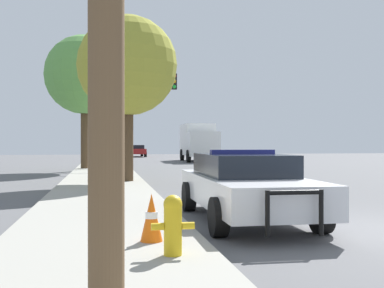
% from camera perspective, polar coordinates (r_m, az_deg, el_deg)
% --- Properties ---
extents(sidewalk_left, '(3.00, 110.00, 0.13)m').
position_cam_1_polar(sidewalk_left, '(7.71, -10.68, -10.83)').
color(sidewalk_left, '#99968C').
rests_on(sidewalk_left, ground_plane).
extents(police_car, '(2.06, 5.02, 1.39)m').
position_cam_1_polar(police_car, '(9.59, 6.30, -4.80)').
color(police_car, white).
rests_on(police_car, ground_plane).
extents(fire_hydrant, '(0.54, 0.24, 0.75)m').
position_cam_1_polar(fire_hydrant, '(6.07, -2.28, -9.35)').
color(fire_hydrant, gold).
rests_on(fire_hydrant, sidewalk_left).
extents(traffic_light, '(4.11, 0.35, 5.47)m').
position_cam_1_polar(traffic_light, '(27.24, -6.95, 5.38)').
color(traffic_light, '#424247').
rests_on(traffic_light, sidewalk_left).
extents(car_background_distant, '(2.05, 4.60, 1.27)m').
position_cam_1_polar(car_background_distant, '(51.99, -6.64, -0.76)').
color(car_background_distant, maroon).
rests_on(car_background_distant, ground_plane).
extents(box_truck, '(2.77, 6.98, 3.05)m').
position_cam_1_polar(box_truck, '(39.36, 0.75, 0.36)').
color(box_truck, silver).
rests_on(box_truck, ground_plane).
extents(tree_sidewalk_mid, '(4.28, 4.28, 7.24)m').
position_cam_1_polar(tree_sidewalk_mid, '(27.00, -12.65, 7.98)').
color(tree_sidewalk_mid, '#4C3823').
rests_on(tree_sidewalk_mid, sidewalk_left).
extents(tree_sidewalk_near, '(3.66, 3.66, 6.05)m').
position_cam_1_polar(tree_sidewalk_near, '(17.94, -7.67, 9.11)').
color(tree_sidewalk_near, '#4C3823').
rests_on(tree_sidewalk_near, sidewalk_left).
extents(traffic_cone, '(0.32, 0.32, 0.68)m').
position_cam_1_polar(traffic_cone, '(6.94, -4.82, -8.65)').
color(traffic_cone, orange).
rests_on(traffic_cone, sidewalk_left).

